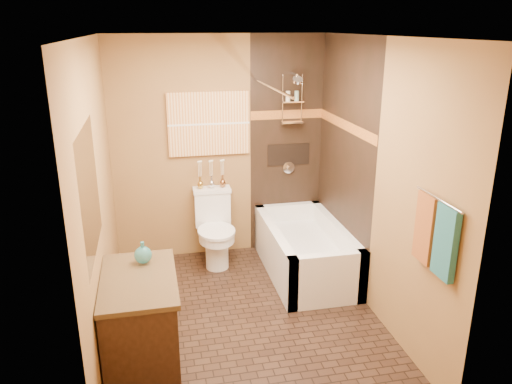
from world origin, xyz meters
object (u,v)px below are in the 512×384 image
object	(u,v)px
sunset_painting	(209,124)
bathtub	(305,254)
toilet	(215,228)
vanity	(141,325)

from	to	relation	value
sunset_painting	bathtub	bearing A→B (deg)	-38.27
toilet	sunset_painting	bearing A→B (deg)	91.41
sunset_painting	toilet	size ratio (longest dim) A/B	1.08
toilet	vanity	size ratio (longest dim) A/B	0.91
sunset_painting	vanity	xyz separation A→B (m)	(-0.81, -2.01, -1.14)
sunset_painting	toilet	xyz separation A→B (m)	(0.00, -0.27, -1.13)
sunset_painting	toilet	distance (m)	1.16
bathtub	vanity	size ratio (longest dim) A/B	1.64
bathtub	sunset_painting	bearing A→B (deg)	141.73
bathtub	vanity	world-z (taller)	vanity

